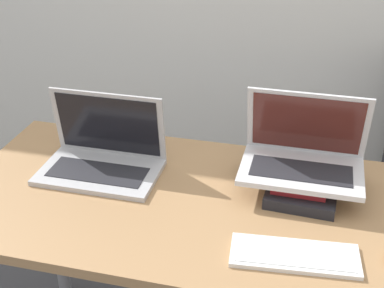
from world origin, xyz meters
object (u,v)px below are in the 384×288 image
Objects in this scene: book_stack at (303,181)px; wireless_keyboard at (295,255)px; laptop_left at (103,156)px; laptop_on_books at (303,155)px.

wireless_keyboard is (0.00, -0.31, -0.02)m from book_stack.
laptop_left is 1.05× the size of laptop_on_books.
laptop_left is 0.61m from laptop_on_books.
book_stack is 0.80× the size of laptop_on_books.
laptop_left is 1.12× the size of wireless_keyboard.
laptop_left is at bearing 156.00° from wireless_keyboard.
book_stack is 0.86× the size of wireless_keyboard.
book_stack is (0.61, 0.04, -0.02)m from laptop_left.
laptop_on_books reaches higher than book_stack.
laptop_left is at bearing -176.47° from book_stack.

